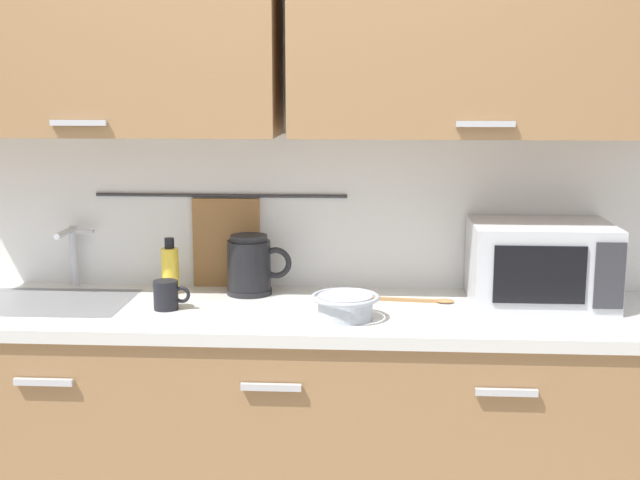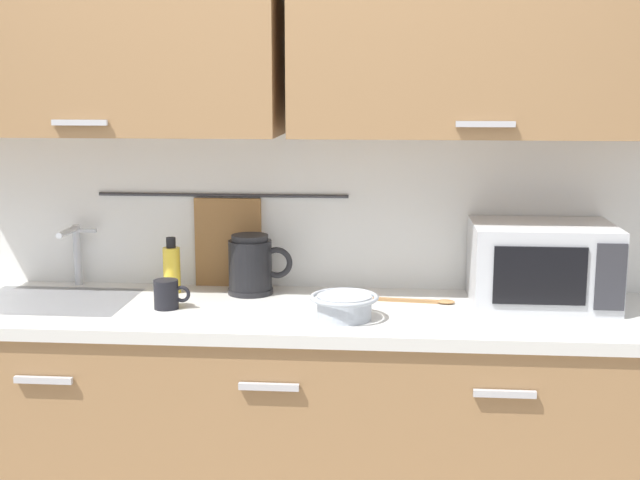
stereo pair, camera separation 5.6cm
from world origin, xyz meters
name	(u,v)px [view 1 (the left image)]	position (x,y,z in m)	size (l,w,h in m)	color
counter_unit	(280,434)	(-0.01, 0.30, 0.46)	(2.53, 0.64, 0.90)	#997047
back_wall_assembly	(288,113)	(0.00, 0.53, 1.52)	(3.70, 0.41, 2.50)	silver
sink_faucet	(72,248)	(-0.78, 0.53, 1.04)	(0.09, 0.17, 0.22)	#B2B5BA
microwave	(540,263)	(0.85, 0.41, 1.04)	(0.46, 0.35, 0.27)	silver
electric_kettle	(250,265)	(-0.13, 0.47, 1.00)	(0.23, 0.16, 0.21)	black
dish_soap_bottle	(170,269)	(-0.41, 0.46, 0.99)	(0.06, 0.06, 0.20)	yellow
mug_near_sink	(167,295)	(-0.37, 0.25, 0.95)	(0.12, 0.08, 0.09)	black
mixing_bowl	(345,305)	(0.21, 0.18, 0.94)	(0.21, 0.21, 0.08)	#A5ADB7
wooden_spoon	(423,300)	(0.47, 0.39, 0.91)	(0.28, 0.06, 0.01)	#9E7042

